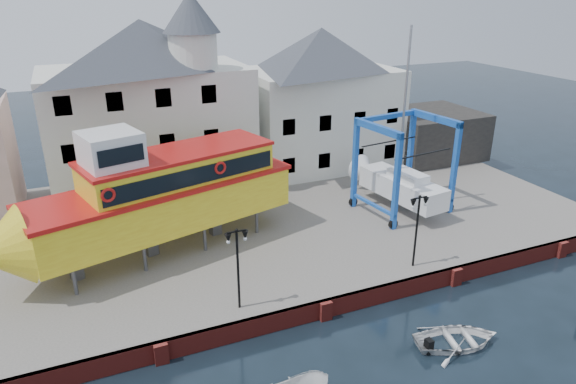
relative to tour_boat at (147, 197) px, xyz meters
name	(u,v)px	position (x,y,z in m)	size (l,w,h in m)	color
ground	(325,319)	(6.94, -8.15, -4.53)	(140.00, 140.00, 0.00)	black
hardstanding	(251,222)	(6.94, 2.85, -4.03)	(44.00, 22.00, 1.00)	#605C56
quay_wall	(324,309)	(6.94, -8.05, -4.03)	(44.00, 0.47, 1.00)	maroon
building_white_main	(150,105)	(2.07, 10.24, 2.81)	(14.00, 8.30, 14.00)	silver
building_white_right	(320,98)	(15.94, 10.84, 2.07)	(12.00, 8.00, 11.20)	silver
shed_dark	(430,134)	(25.94, 8.85, -1.53)	(8.00, 7.00, 4.00)	black
lamp_post_left	(237,249)	(2.94, -6.95, -0.36)	(1.12, 0.32, 4.20)	black
lamp_post_right	(418,213)	(12.94, -6.95, -0.36)	(1.12, 0.32, 4.20)	black
tour_boat	(147,197)	(0.00, 0.00, 0.00)	(17.66, 8.54, 7.49)	#59595E
travel_lift	(395,178)	(16.64, 0.48, -1.51)	(6.17, 8.19, 12.07)	#103AB1
motorboat_b	(456,344)	(11.62, -12.28, -4.53)	(2.81, 3.94, 0.82)	white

